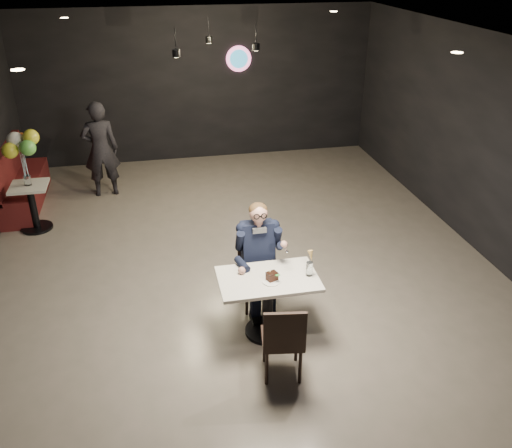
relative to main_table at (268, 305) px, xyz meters
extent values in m
plane|color=gray|center=(-0.06, 1.48, -0.38)|extent=(9.00, 9.00, 0.00)
cube|color=black|center=(-0.06, 3.48, 2.51)|extent=(1.40, 1.20, 0.36)
cube|color=white|center=(0.00, 0.00, 0.00)|extent=(1.10, 0.70, 0.75)
cube|color=black|center=(0.00, 0.55, 0.09)|extent=(0.42, 0.46, 0.92)
cube|color=black|center=(0.00, -0.67, 0.09)|extent=(0.48, 0.52, 0.92)
cube|color=black|center=(0.00, 0.55, 0.34)|extent=(0.60, 0.80, 1.44)
cylinder|color=white|center=(0.01, -0.09, 0.38)|extent=(0.19, 0.19, 0.01)
cube|color=black|center=(0.03, -0.06, 0.43)|extent=(0.14, 0.13, 0.08)
ellipsoid|color=#2C862B|center=(0.08, -0.11, 0.47)|extent=(0.06, 0.04, 0.01)
cylinder|color=silver|center=(0.46, -0.04, 0.46)|extent=(0.07, 0.07, 0.17)
cone|color=tan|center=(0.47, -0.03, 0.62)|extent=(0.07, 0.07, 0.12)
cube|color=#4E1016|center=(-3.31, 4.25, 0.14)|extent=(0.51, 2.05, 1.03)
cube|color=white|center=(-3.01, 3.25, -0.03)|extent=(0.55, 0.55, 0.69)
cylinder|color=silver|center=(-3.01, 3.25, 0.45)|extent=(0.10, 0.10, 0.16)
cube|color=yellow|center=(-3.01, 3.25, 0.88)|extent=(0.43, 0.43, 0.71)
imported|color=black|center=(-1.99, 4.41, 0.47)|extent=(0.65, 0.46, 1.69)
camera|label=1|loc=(-1.14, -4.89, 3.64)|focal=38.00mm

